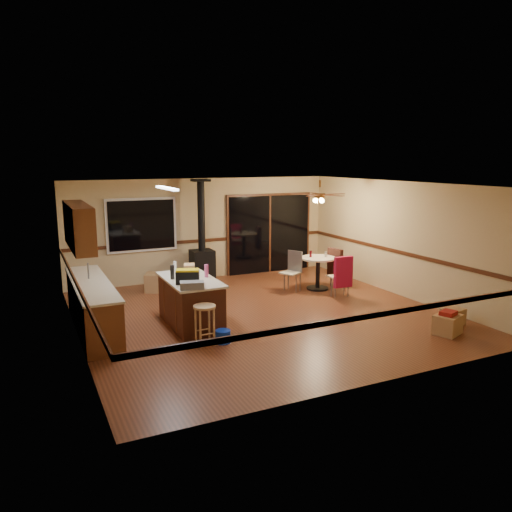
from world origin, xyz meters
TOP-DOWN VIEW (x-y plane):
  - floor at (0.00, 0.00)m, footprint 7.00×7.00m
  - ceiling at (0.00, 0.00)m, footprint 7.00×7.00m
  - wall_back at (0.00, 3.50)m, footprint 7.00×0.00m
  - wall_front at (0.00, -3.50)m, footprint 7.00×0.00m
  - wall_left at (-3.50, 0.00)m, footprint 0.00×7.00m
  - wall_right at (3.50, 0.00)m, footprint 0.00×7.00m
  - chair_rail at (0.00, 0.00)m, footprint 7.00×7.00m
  - window at (-1.60, 3.45)m, footprint 1.72×0.10m
  - sliding_door at (1.90, 3.45)m, footprint 2.52×0.10m
  - lower_cabinets at (-3.20, 0.50)m, footprint 0.60×3.00m
  - countertop at (-3.20, 0.50)m, footprint 0.64×3.04m
  - upper_cabinets at (-3.33, 0.70)m, footprint 0.35×2.00m
  - kitchen_island at (-1.50, 0.00)m, footprint 0.88×1.68m
  - wood_stove at (-0.20, 3.05)m, footprint 0.55×0.50m
  - ceiling_fan at (2.08, 1.23)m, footprint 0.24×0.24m
  - fluorescent_strip at (-1.80, 0.30)m, footprint 0.10×1.20m
  - toolbox_grey at (-1.69, -0.72)m, footprint 0.45×0.33m
  - toolbox_black at (-1.65, -0.33)m, footprint 0.46×0.35m
  - toolbox_yellow_lid at (-1.65, -0.33)m, footprint 0.45×0.35m
  - box_on_island at (-1.38, 0.41)m, footprint 0.28×0.33m
  - bottle_dark at (-1.80, 0.10)m, footprint 0.08×0.08m
  - bottle_pink at (-1.18, -0.01)m, footprint 0.10×0.10m
  - bottle_white at (-1.58, 0.72)m, footprint 0.08×0.08m
  - bar_stool at (-1.60, -1.07)m, footprint 0.46×0.46m
  - blue_bucket at (-1.30, -1.12)m, footprint 0.34×0.34m
  - dining_table at (2.08, 1.23)m, footprint 0.84×0.84m
  - glass_red at (1.93, 1.33)m, footprint 0.06×0.06m
  - glass_cream at (2.26, 1.18)m, footprint 0.07×0.07m
  - chair_left at (1.48, 1.37)m, footprint 0.54×0.54m
  - chair_near at (2.17, 0.35)m, footprint 0.44×0.48m
  - chair_right at (2.60, 1.25)m, footprint 0.53×0.50m
  - box_under_window at (-1.46, 2.67)m, footprint 0.67×0.62m
  - box_corner_a at (2.50, -2.43)m, footprint 0.57×0.53m
  - box_corner_b at (2.98, -2.10)m, footprint 0.45×0.41m
  - box_small_red at (2.50, -2.43)m, footprint 0.35×0.32m

SIDE VIEW (x-z plane):
  - floor at x=0.00m, z-range 0.00..0.00m
  - blue_bucket at x=-1.30m, z-range 0.00..0.22m
  - box_corner_b at x=2.98m, z-range 0.00..0.32m
  - box_corner_a at x=2.50m, z-range 0.00..0.35m
  - box_under_window at x=-1.46m, z-range 0.00..0.44m
  - bar_stool at x=-1.60m, z-range 0.00..0.68m
  - box_small_red at x=2.50m, z-range 0.35..0.43m
  - lower_cabinets at x=-3.20m, z-range 0.00..0.86m
  - kitchen_island at x=-1.50m, z-range 0.00..0.90m
  - dining_table at x=2.08m, z-range 0.14..0.92m
  - chair_left at x=1.48m, z-range 0.33..0.85m
  - chair_near at x=2.17m, z-range 0.25..0.95m
  - chair_right at x=2.60m, z-range 0.25..0.95m
  - wood_stove at x=-0.20m, z-range -0.53..1.99m
  - glass_cream at x=2.26m, z-range 0.78..0.91m
  - glass_red at x=1.93m, z-range 0.78..0.94m
  - countertop at x=-3.20m, z-range 0.86..0.90m
  - toolbox_grey at x=-1.69m, z-range 0.90..1.03m
  - box_on_island at x=-1.38m, z-range 0.90..1.08m
  - bottle_white at x=-1.58m, z-range 0.90..1.10m
  - chair_rail at x=0.00m, z-range 0.96..1.04m
  - toolbox_black at x=-1.65m, z-range 0.90..1.13m
  - bottle_pink at x=-1.18m, z-range 0.90..1.14m
  - bottle_dark at x=-1.80m, z-range 0.90..1.16m
  - sliding_door at x=1.90m, z-range 0.00..2.10m
  - toolbox_yellow_lid at x=-1.65m, z-range 1.13..1.16m
  - wall_back at x=0.00m, z-range -2.20..4.80m
  - wall_front at x=0.00m, z-range -2.20..4.80m
  - wall_left at x=-3.50m, z-range -2.20..4.80m
  - wall_right at x=3.50m, z-range -2.20..4.80m
  - window at x=-1.60m, z-range 0.84..2.16m
  - upper_cabinets at x=-3.33m, z-range 1.50..2.30m
  - ceiling_fan at x=2.08m, z-range 1.94..2.49m
  - fluorescent_strip at x=-1.80m, z-range 2.54..2.58m
  - ceiling at x=0.00m, z-range 2.60..2.60m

